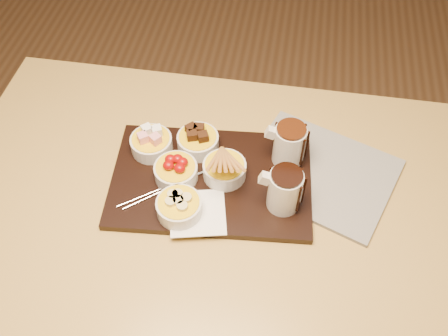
% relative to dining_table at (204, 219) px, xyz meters
% --- Properties ---
extents(ground, '(5.00, 5.00, 0.00)m').
position_rel_dining_table_xyz_m(ground, '(0.00, 0.00, -0.65)').
color(ground, brown).
rests_on(ground, ground).
extents(dining_table, '(1.20, 0.80, 0.75)m').
position_rel_dining_table_xyz_m(dining_table, '(0.00, 0.00, 0.00)').
color(dining_table, '#AD8B40').
rests_on(dining_table, ground).
extents(serving_board, '(0.48, 0.34, 0.02)m').
position_rel_dining_table_xyz_m(serving_board, '(0.01, 0.04, 0.11)').
color(serving_board, black).
rests_on(serving_board, dining_table).
extents(napkin, '(0.14, 0.14, 0.00)m').
position_rel_dining_table_xyz_m(napkin, '(0.00, -0.06, 0.12)').
color(napkin, white).
rests_on(napkin, serving_board).
extents(bowl_marshmallows, '(0.10, 0.10, 0.04)m').
position_rel_dining_table_xyz_m(bowl_marshmallows, '(-0.14, 0.10, 0.14)').
color(bowl_marshmallows, beige).
rests_on(bowl_marshmallows, serving_board).
extents(bowl_cake, '(0.10, 0.10, 0.04)m').
position_rel_dining_table_xyz_m(bowl_cake, '(-0.03, 0.13, 0.14)').
color(bowl_cake, beige).
rests_on(bowl_cake, serving_board).
extents(bowl_strawberries, '(0.10, 0.10, 0.04)m').
position_rel_dining_table_xyz_m(bowl_strawberries, '(-0.07, 0.03, 0.14)').
color(bowl_strawberries, beige).
rests_on(bowl_strawberries, serving_board).
extents(bowl_biscotti, '(0.10, 0.10, 0.04)m').
position_rel_dining_table_xyz_m(bowl_biscotti, '(0.04, 0.05, 0.14)').
color(bowl_biscotti, beige).
rests_on(bowl_biscotti, serving_board).
extents(bowl_bananas, '(0.10, 0.10, 0.04)m').
position_rel_dining_table_xyz_m(bowl_bananas, '(-0.04, -0.06, 0.14)').
color(bowl_bananas, beige).
rests_on(bowl_bananas, serving_board).
extents(pitcher_dark_chocolate, '(0.08, 0.08, 0.10)m').
position_rel_dining_table_xyz_m(pitcher_dark_chocolate, '(0.18, -0.01, 0.17)').
color(pitcher_dark_chocolate, silver).
rests_on(pitcher_dark_chocolate, serving_board).
extents(pitcher_milk_chocolate, '(0.08, 0.08, 0.10)m').
position_rel_dining_table_xyz_m(pitcher_milk_chocolate, '(0.18, 0.13, 0.17)').
color(pitcher_milk_chocolate, silver).
rests_on(pitcher_milk_chocolate, serving_board).
extents(fondue_skewers, '(0.18, 0.23, 0.01)m').
position_rel_dining_table_xyz_m(fondue_skewers, '(-0.07, 0.00, 0.12)').
color(fondue_skewers, silver).
rests_on(fondue_skewers, serving_board).
extents(newspaper, '(0.41, 0.37, 0.01)m').
position_rel_dining_table_xyz_m(newspaper, '(0.26, 0.11, 0.10)').
color(newspaper, beige).
rests_on(newspaper, dining_table).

